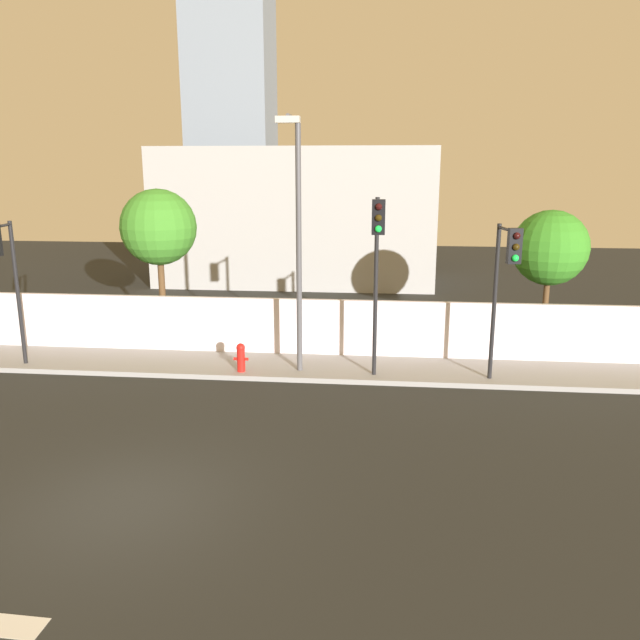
% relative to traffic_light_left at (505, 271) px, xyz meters
% --- Properties ---
extents(ground_plane, '(80.00, 80.00, 0.00)m').
position_rel_traffic_light_left_xyz_m(ground_plane, '(-7.88, -6.82, -3.40)').
color(ground_plane, '#262724').
extents(sidewalk, '(36.00, 2.40, 0.15)m').
position_rel_traffic_light_left_xyz_m(sidewalk, '(-7.88, 1.38, -3.32)').
color(sidewalk, gray).
rests_on(sidewalk, ground).
extents(perimeter_wall, '(36.00, 0.18, 1.80)m').
position_rel_traffic_light_left_xyz_m(perimeter_wall, '(-7.88, 2.67, -2.35)').
color(perimeter_wall, silver).
rests_on(perimeter_wall, sidewalk).
extents(traffic_light_left, '(0.42, 1.58, 4.42)m').
position_rel_traffic_light_left_xyz_m(traffic_light_left, '(0.00, 0.00, 0.00)').
color(traffic_light_left, black).
rests_on(traffic_light_left, sidewalk).
extents(traffic_light_center, '(0.35, 1.49, 5.11)m').
position_rel_traffic_light_left_xyz_m(traffic_light_center, '(-3.39, 0.09, 0.46)').
color(traffic_light_center, black).
rests_on(traffic_light_center, sidewalk).
extents(traffic_light_right, '(0.36, 1.28, 4.38)m').
position_rel_traffic_light_left_xyz_m(traffic_light_right, '(-14.13, 0.16, -0.05)').
color(traffic_light_right, black).
rests_on(traffic_light_right, sidewalk).
extents(street_lamp_curbside, '(0.60, 2.07, 7.20)m').
position_rel_traffic_light_left_xyz_m(street_lamp_curbside, '(-5.64, 0.67, 1.00)').
color(street_lamp_curbside, '#4C4C51').
rests_on(street_lamp_curbside, sidewalk).
extents(fire_hydrant, '(0.44, 0.26, 0.86)m').
position_rel_traffic_light_left_xyz_m(fire_hydrant, '(-7.35, 0.62, -2.79)').
color(fire_hydrant, red).
rests_on(fire_hydrant, sidewalk).
extents(roadside_tree_leftmost, '(2.61, 2.61, 5.35)m').
position_rel_traffic_light_left_xyz_m(roadside_tree_leftmost, '(-10.94, 4.19, 0.63)').
color(roadside_tree_leftmost, brown).
rests_on(roadside_tree_leftmost, ground).
extents(roadside_tree_midleft, '(2.45, 2.45, 4.73)m').
position_rel_traffic_light_left_xyz_m(roadside_tree_midleft, '(2.16, 4.19, 0.10)').
color(roadside_tree_midleft, brown).
rests_on(roadside_tree_midleft, ground).
extents(low_building_distant, '(14.32, 6.00, 7.03)m').
position_rel_traffic_light_left_xyz_m(low_building_distant, '(-7.87, 16.67, 0.12)').
color(low_building_distant, '#A4A4A4').
rests_on(low_building_distant, ground).
extents(tower_on_skyline, '(5.67, 5.00, 30.71)m').
position_rel_traffic_light_left_xyz_m(tower_on_skyline, '(-14.10, 28.67, 11.96)').
color(tower_on_skyline, slate).
rests_on(tower_on_skyline, ground).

